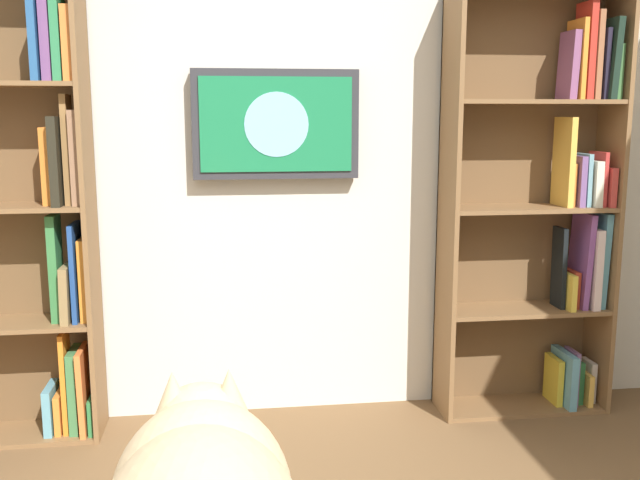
# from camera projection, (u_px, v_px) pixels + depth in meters

# --- Properties ---
(wall_back) EXTENTS (4.52, 0.06, 2.70)m
(wall_back) POSITION_uv_depth(u_px,v_px,m) (268.00, 137.00, 3.36)
(wall_back) COLOR silver
(wall_back) RESTS_ON ground
(bookshelf_left) EXTENTS (0.82, 0.28, 2.02)m
(bookshelf_left) POSITION_uv_depth(u_px,v_px,m) (546.00, 206.00, 3.43)
(bookshelf_left) COLOR brown
(bookshelf_left) RESTS_ON ground
(bookshelf_right) EXTENTS (0.88, 0.28, 2.11)m
(bookshelf_right) POSITION_uv_depth(u_px,v_px,m) (14.00, 214.00, 3.11)
(bookshelf_right) COLOR brown
(bookshelf_right) RESTS_ON ground
(wall_mounted_tv) EXTENTS (0.77, 0.07, 0.50)m
(wall_mounted_tv) POSITION_uv_depth(u_px,v_px,m) (276.00, 124.00, 3.27)
(wall_mounted_tv) COLOR #333338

